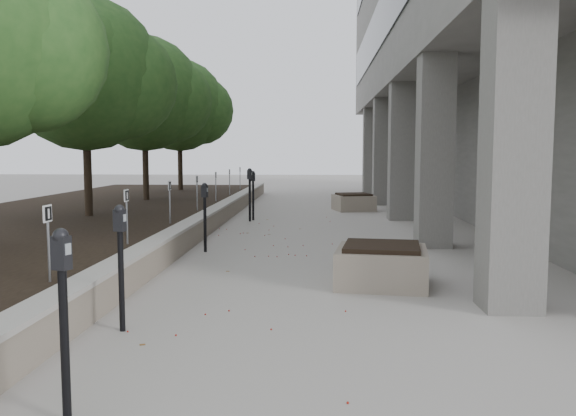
% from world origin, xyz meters
% --- Properties ---
extents(ground, '(90.00, 90.00, 0.00)m').
position_xyz_m(ground, '(0.00, 0.00, 0.00)').
color(ground, '#9D9890').
rests_on(ground, ground).
extents(retaining_wall, '(0.39, 26.00, 0.50)m').
position_xyz_m(retaining_wall, '(-1.82, 9.00, 0.25)').
color(retaining_wall, gray).
rests_on(retaining_wall, ground).
extents(planting_bed, '(7.00, 26.00, 0.40)m').
position_xyz_m(planting_bed, '(-5.50, 9.00, 0.20)').
color(planting_bed, black).
rests_on(planting_bed, ground).
extents(crabapple_tree_3, '(4.60, 4.00, 5.44)m').
position_xyz_m(crabapple_tree_3, '(-4.80, 8.00, 3.12)').
color(crabapple_tree_3, '#27521F').
rests_on(crabapple_tree_3, planting_bed).
extents(crabapple_tree_4, '(4.60, 4.00, 5.44)m').
position_xyz_m(crabapple_tree_4, '(-4.80, 13.00, 3.12)').
color(crabapple_tree_4, '#27521F').
rests_on(crabapple_tree_4, planting_bed).
extents(crabapple_tree_5, '(4.60, 4.00, 5.44)m').
position_xyz_m(crabapple_tree_5, '(-4.80, 18.00, 3.12)').
color(crabapple_tree_5, '#27521F').
rests_on(crabapple_tree_5, planting_bed).
extents(parking_sign_2, '(0.04, 0.22, 0.96)m').
position_xyz_m(parking_sign_2, '(-2.35, 0.50, 0.88)').
color(parking_sign_2, black).
rests_on(parking_sign_2, planting_bed).
extents(parking_sign_3, '(0.04, 0.22, 0.96)m').
position_xyz_m(parking_sign_3, '(-2.35, 3.50, 0.88)').
color(parking_sign_3, black).
rests_on(parking_sign_3, planting_bed).
extents(parking_sign_4, '(0.04, 0.22, 0.96)m').
position_xyz_m(parking_sign_4, '(-2.35, 6.50, 0.88)').
color(parking_sign_4, black).
rests_on(parking_sign_4, planting_bed).
extents(parking_sign_5, '(0.04, 0.22, 0.96)m').
position_xyz_m(parking_sign_5, '(-2.35, 9.50, 0.88)').
color(parking_sign_5, black).
rests_on(parking_sign_5, planting_bed).
extents(parking_sign_6, '(0.04, 0.22, 0.96)m').
position_xyz_m(parking_sign_6, '(-2.35, 12.50, 0.88)').
color(parking_sign_6, black).
rests_on(parking_sign_6, planting_bed).
extents(parking_sign_7, '(0.04, 0.22, 0.96)m').
position_xyz_m(parking_sign_7, '(-2.35, 15.50, 0.88)').
color(parking_sign_7, black).
rests_on(parking_sign_7, planting_bed).
extents(parking_sign_8, '(0.04, 0.22, 0.96)m').
position_xyz_m(parking_sign_8, '(-2.35, 18.50, 0.88)').
color(parking_sign_8, black).
rests_on(parking_sign_8, planting_bed).
extents(parking_meter_1, '(0.17, 0.15, 1.46)m').
position_xyz_m(parking_meter_1, '(-0.89, -2.42, 0.73)').
color(parking_meter_1, black).
rests_on(parking_meter_1, ground).
extents(parking_meter_2, '(0.16, 0.13, 1.43)m').
position_xyz_m(parking_meter_2, '(-1.22, -0.17, 0.71)').
color(parking_meter_2, black).
rests_on(parking_meter_2, ground).
extents(parking_meter_3, '(0.16, 0.13, 1.39)m').
position_xyz_m(parking_meter_3, '(-1.29, 5.09, 0.70)').
color(parking_meter_3, black).
rests_on(parking_meter_3, ground).
extents(parking_meter_4, '(0.18, 0.14, 1.54)m').
position_xyz_m(parking_meter_4, '(-0.99, 10.35, 0.77)').
color(parking_meter_4, black).
rests_on(parking_meter_4, ground).
extents(parking_meter_5, '(0.15, 0.11, 1.45)m').
position_xyz_m(parking_meter_5, '(-0.93, 10.66, 0.72)').
color(parking_meter_5, black).
rests_on(parking_meter_5, ground).
extents(planter_front, '(1.49, 1.49, 0.62)m').
position_xyz_m(planter_front, '(1.93, 2.31, 0.31)').
color(planter_front, gray).
rests_on(planter_front, ground).
extents(planter_back, '(1.51, 1.51, 0.58)m').
position_xyz_m(planter_back, '(2.19, 13.71, 0.29)').
color(planter_back, gray).
rests_on(planter_back, ground).
extents(berry_scatter, '(3.30, 14.10, 0.02)m').
position_xyz_m(berry_scatter, '(-0.10, 5.00, 0.01)').
color(berry_scatter, '#99160B').
rests_on(berry_scatter, ground).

